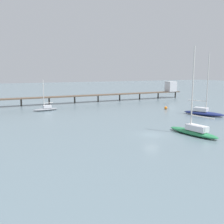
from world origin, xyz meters
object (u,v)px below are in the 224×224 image
object	(u,v)px
pier	(113,92)
sailboat_gray	(46,108)
mooring_buoy_outer	(166,108)
sailboat_green	(194,130)
sailboat_navy	(203,112)

from	to	relation	value
pier	sailboat_gray	size ratio (longest dim) A/B	10.39
mooring_buoy_outer	sailboat_gray	bearing A→B (deg)	159.75
sailboat_gray	mooring_buoy_outer	bearing A→B (deg)	-20.25
sailboat_green	sailboat_gray	bearing A→B (deg)	115.95
mooring_buoy_outer	pier	bearing A→B (deg)	102.10
sailboat_navy	mooring_buoy_outer	size ratio (longest dim) A/B	17.27
sailboat_green	mooring_buoy_outer	xyz separation A→B (m)	(13.05, 25.77, -0.44)
pier	sailboat_navy	distance (m)	37.03
sailboat_navy	sailboat_gray	distance (m)	40.93
pier	sailboat_gray	xyz separation A→B (m)	(-25.95, -12.92, -2.45)
sailboat_green	pier	bearing A→B (deg)	81.15
pier	sailboat_gray	bearing A→B (deg)	-153.53
sailboat_navy	sailboat_green	size ratio (longest dim) A/B	1.01
sailboat_green	sailboat_gray	world-z (taller)	sailboat_green
sailboat_navy	sailboat_green	bearing A→B (deg)	-137.94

